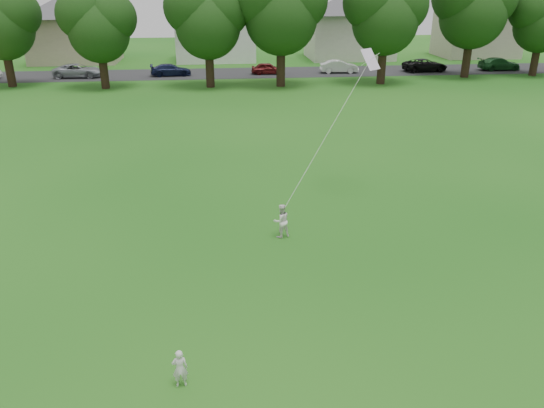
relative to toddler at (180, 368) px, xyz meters
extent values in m
plane|color=#165513|center=(1.33, 3.19, -0.50)|extent=(160.00, 160.00, 0.00)
cube|color=#2D2D30|center=(1.33, 45.19, -0.49)|extent=(90.00, 7.00, 0.01)
imported|color=silver|center=(0.00, 0.00, 0.00)|extent=(0.38, 0.27, 1.00)
imported|color=white|center=(3.27, 7.49, 0.14)|extent=(0.75, 0.67, 1.28)
plane|color=white|center=(7.33, 11.41, 5.30)|extent=(1.06, 1.01, 0.78)
cylinder|color=white|center=(5.30, 9.45, 2.86)|extent=(0.01, 0.01, 7.46)
cylinder|color=black|center=(-16.90, 39.86, 1.18)|extent=(0.73, 0.73, 3.35)
cylinder|color=black|center=(-8.47, 38.10, 1.09)|extent=(0.71, 0.71, 3.18)
cylinder|color=black|center=(0.66, 37.75, 1.23)|extent=(0.74, 0.74, 3.47)
cylinder|color=black|center=(6.90, 37.53, 1.44)|extent=(0.77, 0.77, 3.88)
cylinder|color=black|center=(16.16, 37.84, 1.32)|extent=(0.75, 0.75, 3.64)
cylinder|color=black|center=(25.36, 40.41, 1.44)|extent=(0.77, 0.77, 3.87)
cylinder|color=black|center=(32.49, 40.57, 1.11)|extent=(0.72, 0.72, 3.21)
imported|color=#91949E|center=(-12.13, 44.19, 0.15)|extent=(4.71, 2.35, 1.28)
imported|color=#12183A|center=(-3.24, 44.19, 0.08)|extent=(4.08, 1.97, 1.15)
imported|color=maroon|center=(6.41, 44.19, 0.08)|extent=(3.37, 1.42, 1.14)
imported|color=silver|center=(13.70, 44.19, 0.14)|extent=(3.90, 1.54, 1.26)
imported|color=black|center=(22.78, 44.19, 0.15)|extent=(4.77, 2.53, 1.28)
imported|color=#1A4F21|center=(30.84, 44.19, 0.15)|extent=(4.47, 2.00, 1.27)
cube|color=tan|center=(-14.67, 55.19, 1.96)|extent=(9.46, 6.75, 4.92)
cube|color=white|center=(1.33, 55.19, 2.29)|extent=(8.96, 7.09, 5.57)
cube|color=silver|center=(17.33, 55.19, 2.06)|extent=(9.71, 7.62, 5.11)
cube|color=beige|center=(33.33, 55.19, 2.06)|extent=(8.96, 6.68, 5.11)
camera|label=1|loc=(1.08, -9.90, 8.21)|focal=35.00mm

